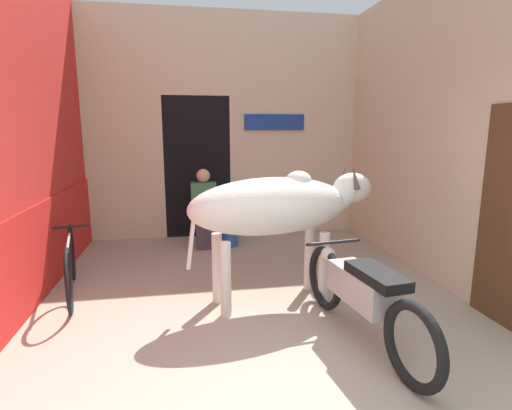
{
  "coord_description": "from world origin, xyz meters",
  "views": [
    {
      "loc": [
        -0.68,
        -2.19,
        1.87
      ],
      "look_at": [
        0.08,
        2.1,
        1.03
      ],
      "focal_mm": 28.0,
      "sensor_mm": 36.0,
      "label": 1
    }
  ],
  "objects_px": {
    "motorcycle_near": "(362,294)",
    "plastic_stool": "(230,232)",
    "shopkeeper_seated": "(204,207)",
    "cow": "(279,207)",
    "bicycle": "(70,264)"
  },
  "relations": [
    {
      "from": "shopkeeper_seated",
      "to": "cow",
      "type": "bearing_deg",
      "value": -72.23
    },
    {
      "from": "motorcycle_near",
      "to": "plastic_stool",
      "type": "distance_m",
      "value": 3.23
    },
    {
      "from": "bicycle",
      "to": "plastic_stool",
      "type": "bearing_deg",
      "value": 38.45
    },
    {
      "from": "bicycle",
      "to": "motorcycle_near",
      "type": "bearing_deg",
      "value": -28.55
    },
    {
      "from": "cow",
      "to": "bicycle",
      "type": "bearing_deg",
      "value": 165.92
    },
    {
      "from": "cow",
      "to": "bicycle",
      "type": "distance_m",
      "value": 2.45
    },
    {
      "from": "motorcycle_near",
      "to": "plastic_stool",
      "type": "height_order",
      "value": "motorcycle_near"
    },
    {
      "from": "motorcycle_near",
      "to": "shopkeeper_seated",
      "type": "relative_size",
      "value": 1.64
    },
    {
      "from": "motorcycle_near",
      "to": "bicycle",
      "type": "xyz_separation_m",
      "value": [
        -2.81,
        1.53,
        -0.09
      ]
    },
    {
      "from": "bicycle",
      "to": "plastic_stool",
      "type": "height_order",
      "value": "bicycle"
    },
    {
      "from": "shopkeeper_seated",
      "to": "plastic_stool",
      "type": "relative_size",
      "value": 2.95
    },
    {
      "from": "cow",
      "to": "bicycle",
      "type": "height_order",
      "value": "cow"
    },
    {
      "from": "cow",
      "to": "motorcycle_near",
      "type": "distance_m",
      "value": 1.25
    },
    {
      "from": "plastic_stool",
      "to": "shopkeeper_seated",
      "type": "bearing_deg",
      "value": 177.8
    },
    {
      "from": "bicycle",
      "to": "shopkeeper_seated",
      "type": "bearing_deg",
      "value": 45.17
    }
  ]
}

